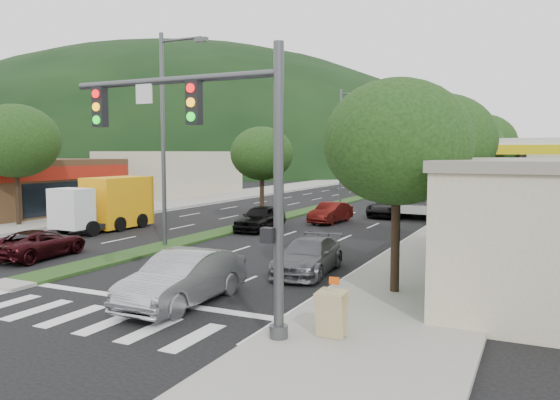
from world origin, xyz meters
The scene contains 27 objects.
ground centered at (0.00, 0.00, 0.00)m, with size 160.00×160.00×0.00m, color black.
sidewalk_right centered at (12.50, 25.00, 0.07)m, with size 5.00×90.00×0.15m, color gray.
sidewalk_left centered at (-13.00, 25.00, 0.07)m, with size 6.00×90.00×0.15m, color gray.
median centered at (0.00, 28.00, 0.06)m, with size 1.60×56.00×0.12m, color #223D16.
traffic_signal centered at (9.03, -1.54, 4.65)m, with size 6.12×0.40×7.00m.
shop_left centered at (-18.46, 15.00, 2.01)m, with size 10.15×12.00×4.00m.
bldg_left_far centered at (-19.00, 34.00, 2.30)m, with size 9.00×14.00×4.60m, color beige.
hill_far centered at (-80.00, 110.00, 0.00)m, with size 176.00×132.00×82.00m, color black.
tree_r_a centered at (12.00, 4.00, 4.82)m, with size 4.60×4.60×6.63m.
tree_r_b centered at (12.00, 12.00, 5.04)m, with size 4.80×4.80×6.94m.
tree_r_c centered at (12.00, 20.00, 4.75)m, with size 4.40×4.40×6.48m.
tree_r_d centered at (12.00, 30.00, 5.18)m, with size 5.00×5.00×7.17m.
tree_r_e centered at (12.00, 40.00, 4.89)m, with size 4.60×4.60×6.71m.
tree_med_near centered at (0.00, 18.00, 4.43)m, with size 4.00×4.00×6.02m.
tree_med_far centered at (0.00, 44.00, 5.01)m, with size 4.80×4.80×6.94m.
tree_l_a centered at (-12.50, 10.00, 5.18)m, with size 5.20×5.20×7.25m.
streetlight_near centered at (0.21, 8.00, 5.58)m, with size 2.60×0.25×10.00m.
streetlight_mid centered at (0.21, 33.00, 5.58)m, with size 2.60×0.25×10.00m.
sedan_silver centered at (6.58, 0.31, 0.79)m, with size 1.67×4.78×1.58m, color #96999D.
suv_maroon centered at (-3.24, 3.57, 0.61)m, with size 2.02×4.37×1.22m, color black.
car_queue_a centered at (1.50, 14.92, 0.73)m, with size 1.74×4.31×1.47m, color black.
car_queue_b centered at (8.30, 5.81, 0.66)m, with size 1.84×4.53×1.32m, color #525258.
car_queue_c centered at (3.96, 19.92, 0.66)m, with size 1.39×4.00×1.32m, color #56110E.
car_queue_d centered at (6.56, 24.92, 0.69)m, with size 2.28×4.94×1.37m, color black.
box_truck centered at (-6.60, 11.35, 1.44)m, with size 2.54×6.24×3.05m.
motorhome centered at (9.00, 27.68, 1.84)m, with size 3.48×9.20×3.46m.
a_frame_sign centered at (11.70, -0.90, 0.81)m, with size 0.71×0.80×1.50m.
Camera 1 is at (16.04, -12.77, 4.51)m, focal length 35.00 mm.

